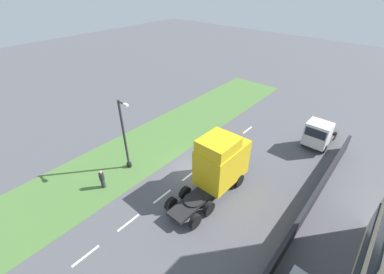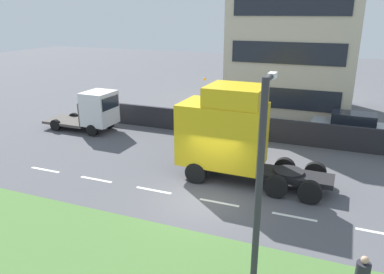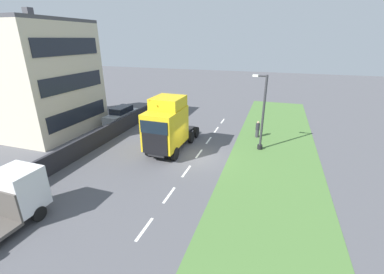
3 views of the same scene
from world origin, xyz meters
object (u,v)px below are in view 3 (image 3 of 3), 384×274
pedestrian (257,130)px  lorry_cab (167,126)px  parked_car (122,115)px  flatbed_truck (13,197)px  lamp_post (262,118)px

pedestrian → lorry_cab: bearing=40.7°
parked_car → pedestrian: bearing=-178.1°
pedestrian → flatbed_truck: bearing=56.7°
lorry_cab → flatbed_truck: 11.40m
lamp_post → lorry_cab: bearing=22.5°
lamp_post → pedestrian: (0.43, -2.90, -2.04)m
lorry_cab → flatbed_truck: size_ratio=1.42×
flatbed_truck → pedestrian: 19.84m
parked_car → pedestrian: size_ratio=2.92×
lorry_cab → lamp_post: lamp_post is taller
parked_car → flatbed_truck: bearing=105.2°
flatbed_truck → parked_car: size_ratio=1.10×
flatbed_truck → parked_car: 16.85m
flatbed_truck → parked_car: flatbed_truck is taller
lorry_cab → pedestrian: bearing=-138.2°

